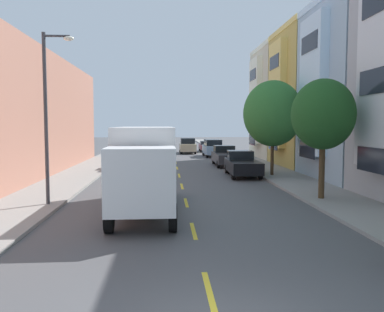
{
  "coord_description": "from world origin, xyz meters",
  "views": [
    {
      "loc": [
        -0.92,
        -6.53,
        3.61
      ],
      "look_at": [
        1.09,
        24.66,
        1.19
      ],
      "focal_mm": 37.91,
      "sensor_mm": 36.0,
      "label": 1
    }
  ],
  "objects": [
    {
      "name": "ground_plane",
      "position": [
        0.0,
        30.0,
        0.0
      ],
      "size": [
        160.0,
        160.0,
        0.0
      ],
      "primitive_type": "plane",
      "color": "#4C4C4F"
    },
    {
      "name": "sidewalk_left",
      "position": [
        -7.1,
        28.0,
        0.07
      ],
      "size": [
        3.2,
        120.0,
        0.14
      ],
      "primitive_type": "cube",
      "color": "gray",
      "rests_on": "ground_plane"
    },
    {
      "name": "sidewalk_right",
      "position": [
        7.1,
        28.0,
        0.07
      ],
      "size": [
        3.2,
        120.0,
        0.14
      ],
      "primitive_type": "cube",
      "color": "gray",
      "rests_on": "ground_plane"
    },
    {
      "name": "lane_centerline_dashes",
      "position": [
        0.0,
        24.5,
        0.0
      ],
      "size": [
        0.14,
        47.2,
        0.01
      ],
      "color": "yellow",
      "rests_on": "ground_plane"
    },
    {
      "name": "townhouse_fourth_mustard",
      "position": [
        14.26,
        27.28,
        5.67
      ],
      "size": [
        11.94,
        8.13,
        11.74
      ],
      "color": "tan",
      "rests_on": "ground_plane"
    },
    {
      "name": "townhouse_fifth_cream",
      "position": [
        14.24,
        35.61,
        5.65
      ],
      "size": [
        11.89,
        8.13,
        11.71
      ],
      "color": "beige",
      "rests_on": "ground_plane"
    },
    {
      "name": "street_tree_second",
      "position": [
        6.4,
        11.99,
        4.07
      ],
      "size": [
        2.94,
        2.94,
        5.6
      ],
      "color": "#47331E",
      "rests_on": "sidewalk_right"
    },
    {
      "name": "street_tree_third",
      "position": [
        6.4,
        20.92,
        4.37
      ],
      "size": [
        4.04,
        4.04,
        6.49
      ],
      "color": "#47331E",
      "rests_on": "sidewalk_right"
    },
    {
      "name": "street_lamp",
      "position": [
        -5.96,
        11.4,
        4.39
      ],
      "size": [
        1.35,
        0.28,
        7.39
      ],
      "color": "#38383D",
      "rests_on": "sidewalk_left"
    },
    {
      "name": "delivery_box_truck",
      "position": [
        -1.8,
        10.34,
        1.97
      ],
      "size": [
        2.48,
        8.17,
        3.5
      ],
      "color": "white",
      "rests_on": "ground_plane"
    },
    {
      "name": "parked_pickup_charcoal",
      "position": [
        4.33,
        28.77,
        0.83
      ],
      "size": [
        2.03,
        5.31,
        1.73
      ],
      "color": "#333338",
      "rests_on": "ground_plane"
    },
    {
      "name": "parked_suv_sky",
      "position": [
        4.37,
        39.01,
        0.99
      ],
      "size": [
        2.07,
        4.85,
        1.93
      ],
      "color": "#7A9EC6",
      "rests_on": "ground_plane"
    },
    {
      "name": "parked_sedan_burgundy",
      "position": [
        4.49,
        47.54,
        0.75
      ],
      "size": [
        1.87,
        4.53,
        1.43
      ],
      "color": "maroon",
      "rests_on": "ground_plane"
    },
    {
      "name": "parked_suv_red",
      "position": [
        -4.44,
        38.77,
        0.99
      ],
      "size": [
        2.01,
        4.83,
        1.93
      ],
      "color": "#AD1E1E",
      "rests_on": "ground_plane"
    },
    {
      "name": "parked_pickup_black",
      "position": [
        4.43,
        21.57,
        0.83
      ],
      "size": [
        2.16,
        5.36,
        1.73
      ],
      "color": "black",
      "rests_on": "ground_plane"
    },
    {
      "name": "parked_sedan_white",
      "position": [
        -4.47,
        32.25,
        0.75
      ],
      "size": [
        1.88,
        4.53,
        1.43
      ],
      "color": "silver",
      "rests_on": "ground_plane"
    },
    {
      "name": "parked_hatchback_silver",
      "position": [
        -4.31,
        25.74,
        0.76
      ],
      "size": [
        1.82,
        4.03,
        1.5
      ],
      "color": "#B2B5BA",
      "rests_on": "ground_plane"
    },
    {
      "name": "parked_sedan_orange",
      "position": [
        -4.23,
        51.12,
        0.75
      ],
      "size": [
        1.9,
        4.54,
        1.43
      ],
      "color": "orange",
      "rests_on": "ground_plane"
    },
    {
      "name": "parked_sedan_forest",
      "position": [
        -4.29,
        44.25,
        0.75
      ],
      "size": [
        1.88,
        4.53,
        1.43
      ],
      "color": "#194C28",
      "rests_on": "ground_plane"
    },
    {
      "name": "moving_champagne_sedan",
      "position": [
        1.8,
        44.54,
        0.99
      ],
      "size": [
        1.95,
        4.8,
        1.93
      ],
      "color": "tan",
      "rests_on": "ground_plane"
    }
  ]
}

